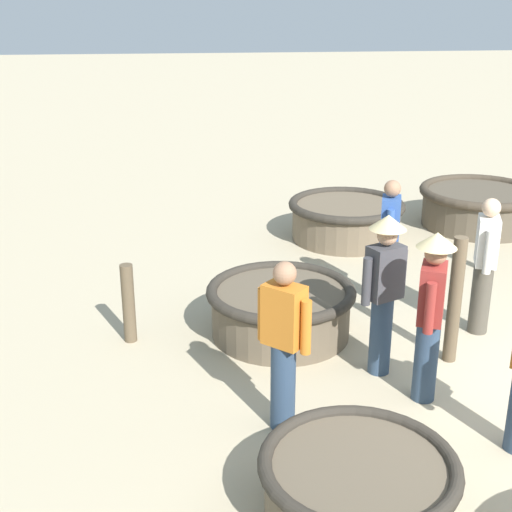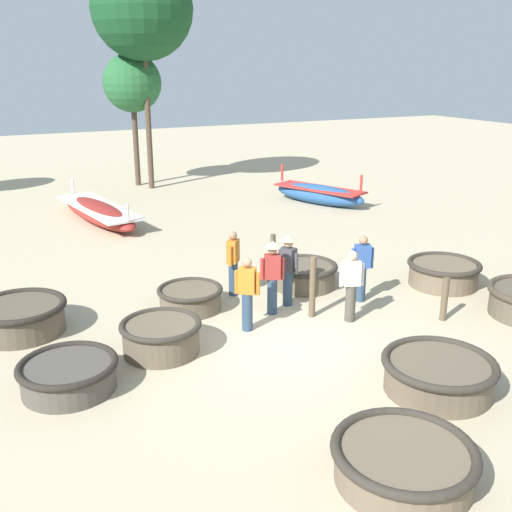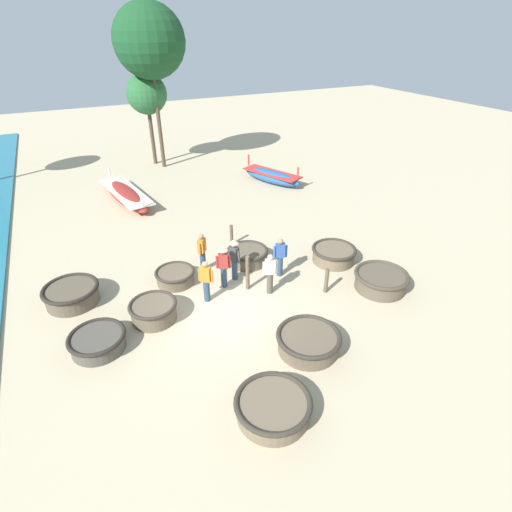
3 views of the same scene
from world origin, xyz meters
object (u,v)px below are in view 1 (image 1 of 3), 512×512
(coracle_front_right, at_px, (346,218))
(fisherman_hauling, at_px, (431,307))
(coracle_beside_post, at_px, (479,205))
(coracle_weathered, at_px, (281,308))
(fisherman_standing_left, at_px, (284,342))
(fisherman_by_coracle, at_px, (384,285))
(fisherman_crouching, at_px, (485,263))
(fisherman_with_hat, at_px, (389,240))
(mooring_post_inland, at_px, (455,300))
(coracle_front_left, at_px, (358,486))
(mooring_post_shoreline, at_px, (488,237))
(mooring_post_mid_beach, at_px, (128,303))

(coracle_front_right, bearing_deg, fisherman_hauling, 176.18)
(coracle_front_right, bearing_deg, coracle_beside_post, -80.01)
(coracle_weathered, bearing_deg, fisherman_standing_left, 172.51)
(fisherman_by_coracle, height_order, fisherman_standing_left, fisherman_by_coracle)
(fisherman_standing_left, bearing_deg, coracle_front_right, -19.03)
(fisherman_by_coracle, distance_m, fisherman_standing_left, 1.41)
(coracle_beside_post, distance_m, fisherman_crouching, 4.06)
(fisherman_with_hat, distance_m, fisherman_by_coracle, 1.72)
(coracle_weathered, xyz_separation_m, fisherman_crouching, (-0.17, -2.24, 0.52))
(coracle_front_right, xyz_separation_m, mooring_post_inland, (-3.92, -0.21, 0.34))
(coracle_front_right, relative_size, coracle_front_left, 1.22)
(coracle_front_left, height_order, mooring_post_inland, mooring_post_inland)
(coracle_front_right, relative_size, mooring_post_inland, 1.31)
(coracle_weathered, height_order, fisherman_hauling, fisherman_hauling)
(fisherman_standing_left, relative_size, mooring_post_shoreline, 1.63)
(fisherman_hauling, xyz_separation_m, mooring_post_shoreline, (3.13, -1.94, -0.48))
(coracle_front_left, relative_size, fisherman_crouching, 0.94)
(coracle_front_right, xyz_separation_m, coracle_weathered, (-3.14, 1.47, -0.02))
(coracle_front_right, relative_size, fisherman_by_coracle, 1.07)
(fisherman_by_coracle, distance_m, mooring_post_mid_beach, 2.77)
(fisherman_standing_left, bearing_deg, fisherman_by_coracle, -52.46)
(coracle_weathered, xyz_separation_m, fisherman_by_coracle, (-0.94, -0.87, 0.64))
(coracle_beside_post, xyz_separation_m, mooring_post_shoreline, (-1.91, 0.68, 0.13))
(fisherman_hauling, height_order, mooring_post_inland, fisherman_hauling)
(fisherman_standing_left, xyz_separation_m, mooring_post_shoreline, (3.44, -3.33, -0.36))
(fisherman_hauling, relative_size, fisherman_crouching, 1.06)
(fisherman_by_coracle, height_order, mooring_post_shoreline, fisherman_by_coracle)
(fisherman_hauling, relative_size, mooring_post_mid_beach, 1.85)
(coracle_weathered, distance_m, fisherman_with_hat, 1.65)
(coracle_weathered, distance_m, fisherman_standing_left, 1.88)
(fisherman_crouching, bearing_deg, mooring_post_shoreline, -25.26)
(coracle_beside_post, relative_size, coracle_weathered, 1.17)
(coracle_front_right, distance_m, coracle_beside_post, 2.34)
(coracle_beside_post, relative_size, fisherman_with_hat, 1.24)
(mooring_post_shoreline, bearing_deg, coracle_front_left, 147.61)
(coracle_front_right, distance_m, mooring_post_shoreline, 2.22)
(coracle_front_right, bearing_deg, fisherman_with_hat, 178.60)
(mooring_post_mid_beach, bearing_deg, fisherman_by_coracle, -110.70)
(coracle_front_left, distance_m, fisherman_by_coracle, 2.31)
(coracle_weathered, bearing_deg, fisherman_with_hat, -63.73)
(fisherman_by_coracle, bearing_deg, fisherman_hauling, -152.62)
(mooring_post_inland, bearing_deg, coracle_weathered, 65.00)
(fisherman_with_hat, height_order, fisherman_standing_left, same)
(fisherman_crouching, height_order, mooring_post_mid_beach, fisherman_crouching)
(fisherman_hauling, bearing_deg, coracle_front_right, -3.82)
(fisherman_by_coracle, xyz_separation_m, mooring_post_inland, (0.16, -0.80, -0.28))
(fisherman_with_hat, height_order, fisherman_by_coracle, fisherman_by_coracle)
(coracle_front_right, xyz_separation_m, coracle_beside_post, (0.41, -2.31, 0.02))
(coracle_front_right, relative_size, mooring_post_mid_beach, 1.99)
(coracle_weathered, height_order, fisherman_with_hat, fisherman_with_hat)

